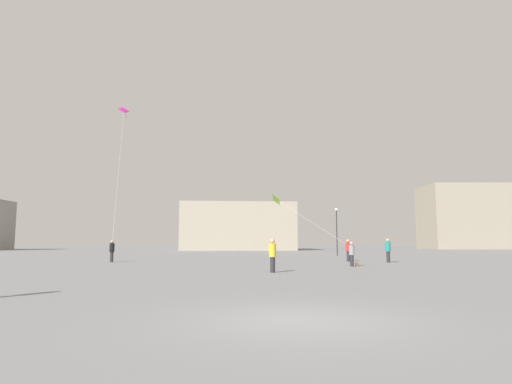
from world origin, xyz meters
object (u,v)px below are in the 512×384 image
object	(u,v)px
handbag_beside_flyer	(357,264)
person_in_teal	(388,249)
kite_lime_delta	(277,200)
building_right_hall	(480,217)
person_in_red	(348,249)
person_in_yellow	(273,254)
kite_magenta_delta	(124,115)
lamppost_west	(337,224)
building_centre_hall	(237,227)
person_in_grey	(352,253)
person_in_black	(112,250)

from	to	relation	value
handbag_beside_flyer	person_in_teal	bearing A→B (deg)	51.91
kite_lime_delta	person_in_teal	bearing A→B (deg)	-28.41
building_right_hall	person_in_teal	bearing A→B (deg)	-125.48
kite_lime_delta	handbag_beside_flyer	bearing A→B (deg)	-65.52
person_in_red	person_in_yellow	size ratio (longest dim) A/B	1.02
kite_magenta_delta	kite_lime_delta	world-z (taller)	kite_magenta_delta
person_in_red	lamppost_west	size ratio (longest dim) A/B	0.32
person_in_teal	person_in_yellow	xyz separation A→B (m)	(-9.85, -10.32, -0.05)
handbag_beside_flyer	lamppost_west	bearing A→B (deg)	79.92
kite_lime_delta	building_right_hall	xyz separation A→B (m)	(50.64, 55.26, 1.78)
person_in_red	person_in_yellow	world-z (taller)	person_in_red
person_in_teal	person_in_red	bearing A→B (deg)	-74.94
person_in_red	person_in_teal	world-z (taller)	person_in_teal
building_centre_hall	handbag_beside_flyer	xyz separation A→B (m)	(7.61, -56.04, -4.29)
person_in_grey	handbag_beside_flyer	bearing A→B (deg)	78.04
person_in_black	kite_magenta_delta	distance (m)	17.55
kite_lime_delta	building_centre_hall	size ratio (longest dim) A/B	0.27
person_in_red	building_centre_hall	xyz separation A→B (m)	(-8.84, 49.30, 3.43)
person_in_grey	person_in_red	world-z (taller)	person_in_red
person_in_black	building_right_hall	distance (m)	86.62
person_in_yellow	building_centre_hall	xyz separation A→B (m)	(-1.64, 61.42, 3.45)
person_in_red	kite_lime_delta	bearing A→B (deg)	83.75
person_in_black	building_centre_hall	world-z (taller)	building_centre_hall
kite_lime_delta	lamppost_west	xyz separation A→B (m)	(7.99, 11.67, -1.59)
building_centre_hall	building_right_hall	size ratio (longest dim) A/B	0.87
person_in_grey	person_in_teal	size ratio (longest dim) A/B	0.87
person_in_black	handbag_beside_flyer	bearing A→B (deg)	146.35
kite_magenta_delta	building_centre_hall	xyz separation A→B (m)	(12.26, 39.13, -10.53)
person_in_black	building_right_hall	size ratio (longest dim) A/B	0.07
lamppost_west	person_in_teal	bearing A→B (deg)	-89.50
person_in_black	kite_lime_delta	size ratio (longest dim) A/B	0.29
person_in_teal	person_in_black	bearing A→B (deg)	-45.02
handbag_beside_flyer	kite_magenta_delta	bearing A→B (deg)	139.60
person_in_teal	lamppost_west	distance (m)	16.27
person_in_black	lamppost_west	bearing A→B (deg)	-159.18
person_in_grey	building_centre_hall	world-z (taller)	building_centre_hall
kite_magenta_delta	lamppost_west	bearing A→B (deg)	9.83
building_centre_hall	person_in_black	bearing A→B (deg)	-101.44
handbag_beside_flyer	person_in_red	bearing A→B (deg)	79.64
person_in_red	building_centre_hall	size ratio (longest dim) A/B	0.08
person_in_yellow	handbag_beside_flyer	distance (m)	8.08
person_in_grey	person_in_black	world-z (taller)	person_in_black
person_in_black	person_in_red	size ratio (longest dim) A/B	0.97
person_in_grey	handbag_beside_flyer	world-z (taller)	person_in_grey
person_in_grey	person_in_red	xyz separation A→B (m)	(1.58, 6.84, 0.10)
person_in_yellow	handbag_beside_flyer	world-z (taller)	person_in_yellow
person_in_red	lamppost_west	bearing A→B (deg)	9.15
person_in_red	building_right_hall	xyz separation A→B (m)	(45.16, 57.85, 6.01)
person_in_teal	kite_magenta_delta	world-z (taller)	kite_magenta_delta
person_in_grey	handbag_beside_flyer	distance (m)	0.84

